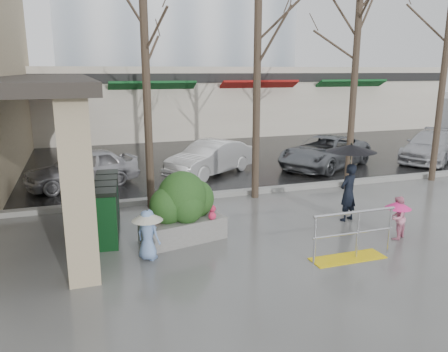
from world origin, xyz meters
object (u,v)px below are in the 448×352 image
planter (183,207)px  car_a (82,168)px  tree_west (144,20)px  woman (350,171)px  tree_midwest (258,18)px  car_c (325,152)px  handrail (351,241)px  car_d (431,146)px  tree_mideast (357,35)px  car_b (210,158)px  child_pink (397,214)px  news_boxes (107,207)px  child_blue (148,229)px

planter → car_a: bearing=110.3°
tree_west → woman: tree_west is taller
tree_midwest → car_c: 6.99m
woman → car_a: size_ratio=0.55×
tree_west → tree_midwest: bearing=0.0°
handrail → car_d: size_ratio=0.44×
tree_west → tree_mideast: (6.50, 0.00, -0.22)m
car_a → car_c: same height
car_c → car_d: 5.03m
tree_midwest → car_b: size_ratio=1.83×
child_pink → car_a: (-6.80, 7.22, 0.05)m
child_pink → car_c: bearing=-136.8°
handrail → planter: planter is taller
handrail → car_d: (9.13, 7.58, 0.25)m
handrail → news_boxes: (-4.67, 3.09, 0.28)m
tree_west → car_c: tree_west is taller
woman → child_pink: (0.34, -1.46, -0.74)m
woman → car_b: woman is taller
tree_west → planter: bearing=-83.4°
car_a → child_pink: bearing=25.9°
woman → child_blue: 5.38m
tree_west → car_c: 9.22m
child_blue → news_boxes: size_ratio=0.45×
woman → car_c: bearing=-136.4°
car_a → car_d: size_ratio=0.85×
car_b → car_d: same height
tree_mideast → car_a: 9.79m
planter → tree_west: bearing=96.6°
child_blue → planter: size_ratio=0.53×
planter → car_d: planter is taller
planter → car_d: bearing=24.1°
handrail → child_blue: bearing=161.9°
woman → car_d: 9.60m
planter → news_boxes: (-1.61, 0.96, -0.11)m
tree_midwest → woman: 4.98m
child_blue → car_a: bearing=-35.5°
woman → planter: woman is taller
planter → child_pink: bearing=-18.0°
woman → tree_west: bearing=-50.8°
tree_west → car_b: bearing=50.4°
child_blue → car_d: car_d is taller
planter → car_b: bearing=67.7°
planter → car_b: 6.50m
car_a → car_c: (9.27, 0.03, 0.00)m
planter → car_b: size_ratio=0.52×
tree_west → child_blue: bearing=-100.1°
car_d → child_pink: bearing=-81.5°
tree_west → news_boxes: tree_west is taller
child_blue → car_a: (-1.17, 6.53, -0.02)m
handrail → child_blue: (-3.98, 1.30, 0.27)m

